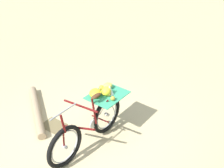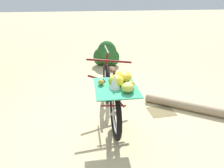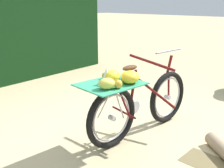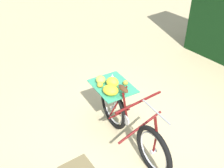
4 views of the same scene
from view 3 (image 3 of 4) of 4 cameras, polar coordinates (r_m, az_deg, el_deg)
The scene contains 4 objects.
ground_plane at distance 3.75m, azimuth 3.36°, elevation -8.96°, with size 60.00×60.00×0.00m, color #C6B284.
foliage_hedge at distance 6.34m, azimuth -20.02°, elevation 11.64°, with size 4.32×0.90×2.33m, color black.
bicycle at distance 3.32m, azimuth 5.17°, elevation -3.33°, with size 0.71×1.79×1.03m.
leaf_litter_patch at distance 3.17m, azimuth 18.90°, elevation -15.12°, with size 0.44×0.36×0.01m, color olive.
Camera 3 is at (2.16, -2.60, 1.63)m, focal length 43.28 mm.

